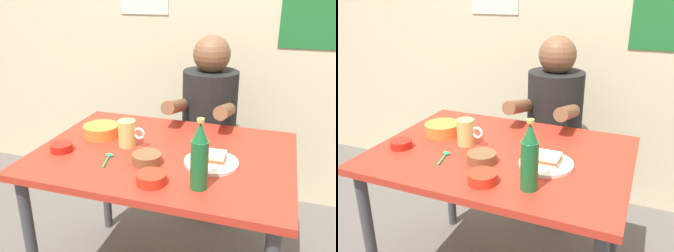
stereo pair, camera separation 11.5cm
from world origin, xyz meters
TOP-DOWN VIEW (x-y plane):
  - wall_back at (0.00, 1.05)m, footprint 4.40×0.09m
  - dining_table at (0.00, 0.00)m, footprint 1.10×0.80m
  - stool at (0.07, 0.63)m, footprint 0.34×0.34m
  - person_seated at (0.07, 0.62)m, footprint 0.33×0.56m
  - plate_orange at (0.22, -0.06)m, footprint 0.22×0.22m
  - sandwich at (0.22, -0.06)m, footprint 0.11×0.09m
  - beer_mug at (-0.18, 0.01)m, footprint 0.13×0.08m
  - beer_bottle at (0.21, -0.25)m, footprint 0.06×0.06m
  - sambal_bowl_red at (-0.43, -0.14)m, footprint 0.10×0.10m
  - soup_bowl_orange at (-0.34, 0.07)m, footprint 0.17×0.17m
  - sauce_bowl_chili at (0.04, -0.28)m, footprint 0.11×0.11m
  - condiment_bowl_brown at (-0.03, -0.13)m, footprint 0.12×0.12m
  - spoon at (-0.20, -0.14)m, footprint 0.05×0.12m

SIDE VIEW (x-z plane):
  - stool at x=0.07m, z-range 0.12..0.57m
  - dining_table at x=0.00m, z-range 0.28..1.02m
  - spoon at x=-0.20m, z-range 0.74..0.75m
  - plate_orange at x=0.22m, z-range 0.74..0.75m
  - sambal_bowl_red at x=-0.43m, z-range 0.74..0.78m
  - sauce_bowl_chili at x=0.04m, z-range 0.74..0.78m
  - condiment_bowl_brown at x=-0.03m, z-range 0.74..0.78m
  - person_seated at x=0.07m, z-range 0.41..1.13m
  - soup_bowl_orange at x=-0.34m, z-range 0.74..0.80m
  - sandwich at x=0.22m, z-range 0.75..0.79m
  - beer_mug at x=-0.18m, z-range 0.74..0.86m
  - beer_bottle at x=0.21m, z-range 0.73..0.99m
  - wall_back at x=0.00m, z-range 0.00..2.60m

